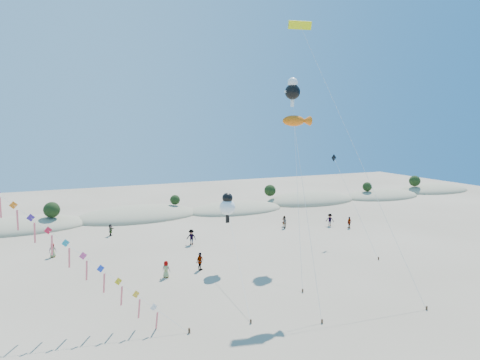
# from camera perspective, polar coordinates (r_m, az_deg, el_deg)

# --- Properties ---
(dune_ridge) EXTENTS (145.30, 11.49, 5.57)m
(dune_ridge) POSITION_cam_1_polar(r_m,az_deg,el_deg) (64.80, -13.39, -4.97)
(dune_ridge) COLOR gray
(dune_ridge) RESTS_ON ground
(fish_kite) EXTENTS (3.18, 7.52, 14.94)m
(fish_kite) POSITION_cam_1_polar(r_m,az_deg,el_deg) (34.56, 8.08, 8.26)
(fish_kite) COLOR #3F2D1E
(fish_kite) RESTS_ON ground
(cartoon_kite_low) EXTENTS (3.75, 12.76, 7.48)m
(cartoon_kite_low) POSITION_cam_1_polar(r_m,az_deg,el_deg) (39.97, -1.79, -3.63)
(cartoon_kite_low) COLOR #3F2D1E
(cartoon_kite_low) RESTS_ON ground
(cartoon_kite_high) EXTENTS (7.12, 13.43, 19.51)m
(cartoon_kite_high) POSITION_cam_1_polar(r_m,az_deg,el_deg) (46.93, 7.48, 12.55)
(cartoon_kite_high) COLOR #3F2D1E
(cartoon_kite_high) RESTS_ON ground
(parafoil_kite) EXTENTS (5.17, 13.32, 23.90)m
(parafoil_kite) POSITION_cam_1_polar(r_m,az_deg,el_deg) (40.60, 8.84, 20.28)
(parafoil_kite) COLOR #3F2D1E
(parafoil_kite) RESTS_ON ground
(dark_kite) EXTENTS (1.32, 9.60, 10.60)m
(dark_kite) POSITION_cam_1_polar(r_m,az_deg,el_deg) (49.33, 14.77, -0.59)
(dark_kite) COLOR #3F2D1E
(dark_kite) RESTS_ON ground
(beachgoers) EXTENTS (38.33, 18.27, 1.84)m
(beachgoers) POSITION_cam_1_polar(r_m,az_deg,el_deg) (49.97, -1.69, -7.65)
(beachgoers) COLOR slate
(beachgoers) RESTS_ON ground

